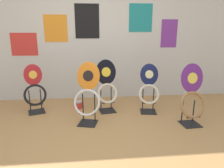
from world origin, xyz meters
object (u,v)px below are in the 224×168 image
toilet_seat_display_orange_sun (88,94)px  toilet_seat_display_navy_moon (149,89)px  toilet_seat_display_crimson_swirl (35,92)px  paint_can (78,105)px  toilet_seat_display_jazz_black (107,88)px  toilet_seat_display_purple_note (192,98)px

toilet_seat_display_orange_sun → toilet_seat_display_navy_moon: bearing=18.6°
toilet_seat_display_crimson_swirl → paint_can: size_ratio=5.62×
toilet_seat_display_jazz_black → toilet_seat_display_navy_moon: bearing=-7.9°
paint_can → toilet_seat_display_orange_sun: bearing=-73.0°
toilet_seat_display_purple_note → toilet_seat_display_jazz_black: bearing=151.5°
toilet_seat_display_orange_sun → toilet_seat_display_crimson_swirl: 1.09m
toilet_seat_display_navy_moon → toilet_seat_display_purple_note: bearing=-48.5°
paint_can → toilet_seat_display_crimson_swirl: bearing=-170.5°
toilet_seat_display_orange_sun → paint_can: size_ratio=6.26×
toilet_seat_display_purple_note → toilet_seat_display_jazz_black: toilet_seat_display_purple_note is taller
toilet_seat_display_jazz_black → paint_can: size_ratio=6.08×
toilet_seat_display_crimson_swirl → toilet_seat_display_jazz_black: (1.28, -0.07, 0.04)m
toilet_seat_display_crimson_swirl → toilet_seat_display_jazz_black: 1.29m
toilet_seat_display_orange_sun → toilet_seat_display_navy_moon: 1.14m
toilet_seat_display_crimson_swirl → paint_can: (0.74, 0.12, -0.32)m
toilet_seat_display_navy_moon → toilet_seat_display_orange_sun: bearing=-161.4°
toilet_seat_display_navy_moon → toilet_seat_display_purple_note: 0.78m
toilet_seat_display_jazz_black → paint_can: 0.67m
toilet_seat_display_purple_note → paint_can: (-1.80, 0.88, -0.36)m
toilet_seat_display_orange_sun → toilet_seat_display_navy_moon: (1.08, 0.37, -0.06)m
toilet_seat_display_orange_sun → toilet_seat_display_jazz_black: toilet_seat_display_orange_sun is taller
toilet_seat_display_crimson_swirl → toilet_seat_display_purple_note: (2.54, -0.75, 0.04)m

